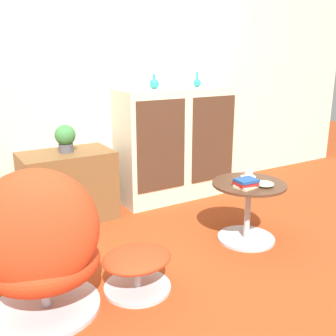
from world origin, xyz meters
name	(u,v)px	position (x,y,z in m)	size (l,w,h in m)	color
ground_plane	(203,273)	(0.00, 0.00, 0.00)	(12.00, 12.00, 0.00)	#9E3D19
wall_back	(101,60)	(0.00, 1.55, 1.30)	(6.40, 0.06, 2.60)	beige
sideboard	(176,144)	(0.63, 1.31, 0.53)	(1.14, 0.42, 1.05)	beige
tv_console	(68,186)	(-0.45, 1.30, 0.29)	(0.74, 0.46, 0.58)	brown
egg_chair	(40,249)	(-0.97, 0.10, 0.39)	(0.75, 0.72, 0.85)	#B7B7BC
ottoman	(137,264)	(-0.44, 0.06, 0.16)	(0.42, 0.40, 0.24)	#B7B7BC
coffee_table	(248,207)	(0.56, 0.22, 0.26)	(0.54, 0.54, 0.45)	#B7B7BC
vase_leftmost	(154,84)	(0.40, 1.32, 1.10)	(0.09, 0.09, 0.13)	teal
vase_inner_left	(197,82)	(0.87, 1.32, 1.10)	(0.08, 0.08, 0.14)	teal
potted_plant	(65,137)	(-0.44, 1.30, 0.71)	(0.17, 0.17, 0.22)	#4C4C51
teacup	(248,174)	(0.66, 0.33, 0.47)	(0.11, 0.11, 0.05)	silver
book_stack	(246,183)	(0.47, 0.15, 0.48)	(0.16, 0.14, 0.06)	beige
bowl	(265,184)	(0.60, 0.10, 0.47)	(0.13, 0.13, 0.04)	beige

